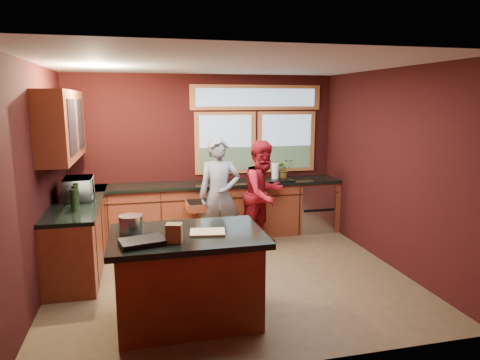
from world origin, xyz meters
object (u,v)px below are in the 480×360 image
object	(u,v)px
island	(188,276)
person_grey	(219,195)
person_red	(264,194)
stock_pot	(131,224)
cutting_board	(207,232)

from	to	relation	value
island	person_grey	size ratio (longest dim) A/B	0.90
person_red	stock_pot	bearing A→B (deg)	-165.82
cutting_board	stock_pot	bearing A→B (deg)	165.07
cutting_board	stock_pot	distance (m)	0.78
cutting_board	stock_pot	xyz separation A→B (m)	(-0.75, 0.20, 0.08)
stock_pot	cutting_board	bearing A→B (deg)	-14.93
island	stock_pot	size ratio (longest dim) A/B	6.46
person_grey	island	bearing A→B (deg)	-103.45
cutting_board	person_grey	bearing A→B (deg)	76.10
person_grey	cutting_board	world-z (taller)	person_grey
person_grey	stock_pot	xyz separation A→B (m)	(-1.26, -1.86, 0.17)
island	cutting_board	distance (m)	0.52
island	person_red	size ratio (longest dim) A/B	0.93
person_grey	stock_pot	size ratio (longest dim) A/B	7.19
island	person_red	bearing A→B (deg)	55.60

